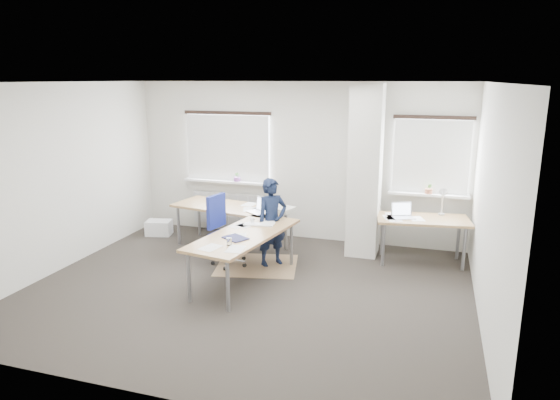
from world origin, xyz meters
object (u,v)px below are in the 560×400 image
(task_chair, at_px, (227,245))
(person, at_px, (272,222))
(desk_main, at_px, (240,221))
(desk_side, at_px, (423,221))

(task_chair, bearing_deg, person, 29.18)
(desk_main, bearing_deg, person, 21.18)
(task_chair, height_order, person, person)
(desk_main, height_order, task_chair, task_chair)
(person, bearing_deg, task_chair, 150.19)
(desk_side, height_order, task_chair, desk_side)
(desk_side, xyz_separation_m, person, (-2.22, -0.78, 0.00))
(desk_main, height_order, desk_side, desk_side)
(desk_main, bearing_deg, desk_side, 27.88)
(desk_main, distance_m, person, 0.50)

